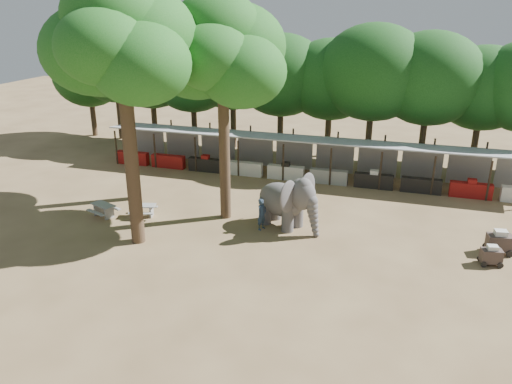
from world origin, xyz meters
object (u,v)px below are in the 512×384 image
(yard_tree_back, at_px, (221,52))
(picnic_table_near, at_px, (104,208))
(handler, at_px, (262,214))
(picnic_table_far, at_px, (143,209))
(yard_tree_center, at_px, (120,42))
(yard_tree_left, at_px, (123,54))
(cart_front, at_px, (491,255))
(cart_back, at_px, (499,242))
(elephant, at_px, (288,201))

(yard_tree_back, relative_size, picnic_table_near, 6.47)
(handler, height_order, picnic_table_far, handler)
(yard_tree_center, bearing_deg, yard_tree_left, 120.96)
(picnic_table_near, distance_m, cart_front, 19.18)
(yard_tree_left, height_order, picnic_table_near, yard_tree_left)
(picnic_table_far, relative_size, cart_back, 1.24)
(yard_tree_back, bearing_deg, picnic_table_near, -161.38)
(elephant, height_order, handler, elephant)
(yard_tree_back, relative_size, picnic_table_far, 7.28)
(cart_back, bearing_deg, yard_tree_center, -175.82)
(elephant, bearing_deg, yard_tree_center, -127.74)
(yard_tree_left, distance_m, cart_back, 21.00)
(yard_tree_left, xyz_separation_m, picnic_table_far, (1.88, -2.44, -7.77))
(handler, relative_size, cart_back, 1.29)
(yard_tree_left, distance_m, cart_front, 20.73)
(yard_tree_left, bearing_deg, cart_back, -4.27)
(yard_tree_left, bearing_deg, handler, -14.22)
(yard_tree_left, bearing_deg, yard_tree_center, -59.04)
(elephant, bearing_deg, picnic_table_near, -146.48)
(cart_front, bearing_deg, cart_back, 59.76)
(picnic_table_near, bearing_deg, handler, 27.31)
(cart_back, bearing_deg, elephant, 172.23)
(yard_tree_center, xyz_separation_m, handler, (5.42, 2.87, -8.39))
(cart_back, bearing_deg, picnic_table_far, 175.25)
(yard_tree_center, xyz_separation_m, cart_back, (16.51, 3.54, -8.65))
(yard_tree_back, bearing_deg, picnic_table_far, -160.77)
(elephant, distance_m, picnic_table_far, 7.87)
(yard_tree_back, xyz_separation_m, picnic_table_near, (-6.14, -2.07, -8.08))
(elephant, height_order, cart_front, elephant)
(yard_tree_back, bearing_deg, cart_front, -7.61)
(handler, distance_m, cart_front, 10.64)
(handler, height_order, cart_back, handler)
(yard_tree_left, height_order, cart_front, yard_tree_left)
(picnic_table_near, xyz_separation_m, cart_back, (19.64, 1.61, 0.11))
(yard_tree_back, bearing_deg, yard_tree_left, 170.54)
(yard_tree_left, relative_size, picnic_table_near, 6.27)
(yard_tree_center, height_order, cart_back, yard_tree_center)
(picnic_table_far, bearing_deg, elephant, -6.45)
(picnic_table_near, relative_size, cart_front, 1.68)
(handler, bearing_deg, yard_tree_back, 86.42)
(handler, distance_m, picnic_table_near, 8.62)
(cart_back, bearing_deg, handler, 175.56)
(picnic_table_near, xyz_separation_m, cart_front, (19.18, 0.32, 0.00))
(yard_tree_center, xyz_separation_m, cart_front, (16.04, 2.26, -8.75))
(cart_front, bearing_deg, yard_tree_center, 177.79)
(yard_tree_center, height_order, picnic_table_near, yard_tree_center)
(cart_front, relative_size, cart_back, 0.83)
(handler, relative_size, picnic_table_near, 0.93)
(picnic_table_far, height_order, cart_back, cart_back)
(yard_tree_left, relative_size, cart_back, 8.74)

